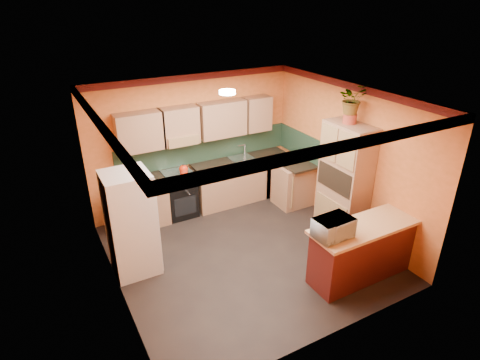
# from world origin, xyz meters

# --- Properties ---
(room_shell) EXTENTS (4.24, 4.24, 2.72)m
(room_shell) POSITION_xyz_m (0.02, 0.28, 2.09)
(room_shell) COLOR black
(room_shell) RESTS_ON ground
(base_cabinets_back) EXTENTS (3.65, 0.60, 0.88)m
(base_cabinets_back) POSITION_xyz_m (0.14, 1.80, 0.44)
(base_cabinets_back) COLOR #A87558
(base_cabinets_back) RESTS_ON ground
(countertop_back) EXTENTS (3.65, 0.62, 0.04)m
(countertop_back) POSITION_xyz_m (0.14, 1.80, 0.90)
(countertop_back) COLOR black
(countertop_back) RESTS_ON base_cabinets_back
(stove) EXTENTS (0.58, 0.58, 0.91)m
(stove) POSITION_xyz_m (-0.48, 1.80, 0.46)
(stove) COLOR black
(stove) RESTS_ON ground
(kettle) EXTENTS (0.22, 0.22, 0.18)m
(kettle) POSITION_xyz_m (-0.38, 1.75, 1.00)
(kettle) COLOR red
(kettle) RESTS_ON stove
(sink) EXTENTS (0.48, 0.40, 0.03)m
(sink) POSITION_xyz_m (0.92, 1.80, 0.94)
(sink) COLOR silver
(sink) RESTS_ON countertop_back
(base_cabinets_right) EXTENTS (0.60, 0.80, 0.88)m
(base_cabinets_right) POSITION_xyz_m (1.80, 1.09, 0.44)
(base_cabinets_right) COLOR #A87558
(base_cabinets_right) RESTS_ON ground
(countertop_right) EXTENTS (0.62, 0.80, 0.04)m
(countertop_right) POSITION_xyz_m (1.80, 1.09, 0.90)
(countertop_right) COLOR black
(countertop_right) RESTS_ON base_cabinets_right
(fridge) EXTENTS (0.68, 0.66, 1.70)m
(fridge) POSITION_xyz_m (-1.75, 0.49, 0.85)
(fridge) COLOR silver
(fridge) RESTS_ON ground
(pantry) EXTENTS (0.48, 0.90, 2.10)m
(pantry) POSITION_xyz_m (1.85, -0.25, 1.05)
(pantry) COLOR #A87558
(pantry) RESTS_ON ground
(fern_pot) EXTENTS (0.22, 0.22, 0.16)m
(fern_pot) POSITION_xyz_m (1.85, -0.20, 2.18)
(fern_pot) COLOR #A03826
(fern_pot) RESTS_ON pantry
(fern) EXTENTS (0.48, 0.42, 0.50)m
(fern) POSITION_xyz_m (1.85, -0.20, 2.51)
(fern) COLOR #A87558
(fern) RESTS_ON fern_pot
(breakfast_bar) EXTENTS (1.80, 0.55, 0.88)m
(breakfast_bar) POSITION_xyz_m (1.35, -1.37, 0.44)
(breakfast_bar) COLOR #531613
(breakfast_bar) RESTS_ON ground
(bar_top) EXTENTS (1.90, 0.65, 0.05)m
(bar_top) POSITION_xyz_m (1.35, -1.37, 0.91)
(bar_top) COLOR tan
(bar_top) RESTS_ON breakfast_bar
(microwave) EXTENTS (0.56, 0.39, 0.30)m
(microwave) POSITION_xyz_m (0.64, -1.37, 1.08)
(microwave) COLOR silver
(microwave) RESTS_ON bar_top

